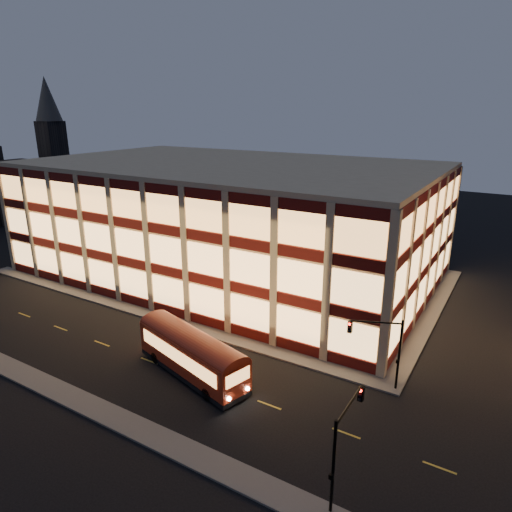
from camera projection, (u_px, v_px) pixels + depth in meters
The scene contains 10 objects.
ground at pixel (162, 324), 46.56m from camera, with size 200.00×200.00×0.00m, color black.
sidewalk_office_south at pixel (147, 313), 48.82m from camera, with size 54.00×2.00×0.15m, color #514F4C.
sidewalk_office_east at pixel (431, 312), 49.10m from camera, with size 2.00×30.00×0.15m, color #514F4C.
sidewalk_near at pixel (49, 387), 35.95m from camera, with size 100.00×2.00×0.15m, color #514F4C.
office_building at pixel (230, 218), 59.52m from camera, with size 50.45×30.45×14.50m.
church_tower at pixel (55, 160), 110.69m from camera, with size 5.00×5.00×18.00m, color #2D2621.
church_spire at pixel (47, 99), 106.35m from camera, with size 6.00×6.00×10.00m, color #4C473F.
traffic_signal_far at pixel (381, 342), 34.58m from camera, with size 3.79×1.87×6.00m.
traffic_signal_near at pixel (344, 434), 24.77m from camera, with size 0.32×4.45×6.00m.
trolley_bus at pixel (192, 351), 37.08m from camera, with size 11.70×5.77×3.85m.
Camera 1 is at (29.98, -31.11, 21.02)m, focal length 32.00 mm.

